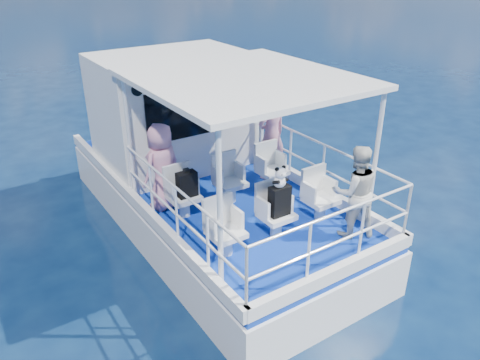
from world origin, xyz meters
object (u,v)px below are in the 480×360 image
backpack_center (279,201)px  panda (280,177)px  passenger_port_fwd (162,167)px  passenger_stbd_aft (355,192)px

backpack_center → panda: bearing=-146.2°
backpack_center → passenger_port_fwd: bearing=120.1°
passenger_port_fwd → passenger_stbd_aft: 3.11m
passenger_port_fwd → panda: 2.10m
backpack_center → panda: size_ratio=1.44×
passenger_port_fwd → backpack_center: 2.09m
passenger_stbd_aft → backpack_center: size_ratio=3.09×
passenger_port_fwd → panda: passenger_port_fwd is taller
backpack_center → panda: panda is taller
backpack_center → passenger_stbd_aft: bearing=-30.1°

